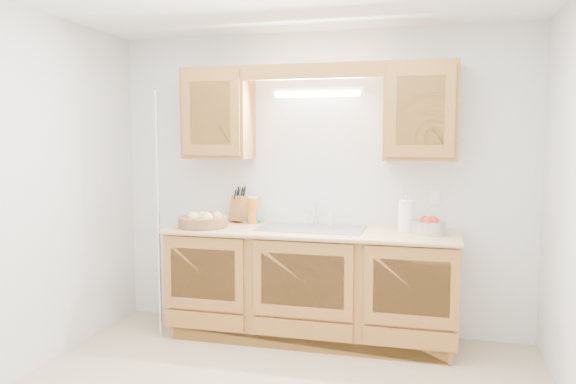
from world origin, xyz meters
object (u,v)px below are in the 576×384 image
(fruit_basket, at_px, (203,220))
(apple_bowl, at_px, (429,226))
(paper_towel, at_px, (406,217))
(knife_block, at_px, (239,209))

(fruit_basket, relative_size, apple_bowl, 1.81)
(paper_towel, bearing_deg, fruit_basket, -174.50)
(knife_block, height_order, apple_bowl, knife_block)
(knife_block, relative_size, paper_towel, 1.09)
(fruit_basket, bearing_deg, apple_bowl, 3.70)
(paper_towel, xyz_separation_m, apple_bowl, (0.17, -0.04, -0.06))
(fruit_basket, distance_m, knife_block, 0.40)
(paper_towel, relative_size, apple_bowl, 1.02)
(fruit_basket, xyz_separation_m, paper_towel, (1.61, 0.16, 0.06))
(fruit_basket, height_order, paper_towel, paper_towel)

